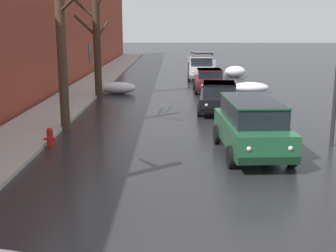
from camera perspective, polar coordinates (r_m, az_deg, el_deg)
The scene contains 13 objects.
left_sidewalk_slab at distance 24.66m, azimuth -12.72°, elevation 3.08°, with size 2.55×80.00×0.14m, color #A8A399.
brick_townhouse_facade at distance 24.80m, azimuth -17.27°, elevation 12.13°, with size 0.63×80.00×8.11m.
snow_bank_along_left_kerb at distance 28.07m, azimuth 10.64°, elevation 4.88°, with size 2.28×1.25×0.67m.
snow_bank_mid_block_left at distance 27.49m, azimuth -6.44°, elevation 4.89°, with size 2.19×1.14×0.71m.
snow_bank_near_corner_right at distance 36.60m, azimuth 8.54°, elevation 6.92°, with size 1.69×1.14×0.89m.
bare_tree_second_along_sidewalk at distance 17.95m, azimuth -13.50°, elevation 9.80°, with size 1.63×3.24×6.22m.
bare_tree_mid_block at distance 25.85m, azimuth -9.20°, elevation 12.29°, with size 3.39×2.23×7.41m.
suv_green_approaching_near_lane at distance 14.58m, azimuth 10.72°, elevation 0.15°, with size 2.19×4.58×1.82m.
sedan_black_parked_kerbside_close at distance 21.63m, azimuth 6.56°, elevation 3.79°, with size 2.23×4.09×1.42m.
sedan_maroon_parked_kerbside_mid at distance 28.13m, azimuth 5.34°, elevation 5.92°, with size 1.94×3.89×1.42m.
suv_white_parked_far_down_block at distance 34.52m, azimuth 4.30°, elevation 7.63°, with size 2.20×4.81×1.82m.
suv_silver_queued_behind_truck at distance 41.11m, azimuth 4.33°, elevation 8.48°, with size 2.35×4.75×1.82m.
fire_hydrant at distance 15.78m, azimuth -14.96°, elevation -1.44°, with size 0.42×0.22×0.71m.
Camera 1 is at (-0.52, -5.64, 4.15)m, focal length 47.34 mm.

